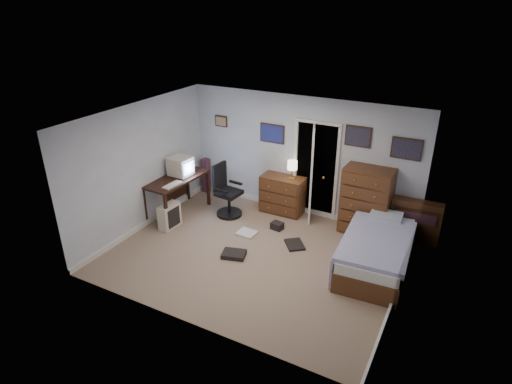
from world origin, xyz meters
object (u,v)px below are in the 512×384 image
Objects in this scene: computer_desk at (173,185)px; bed at (376,251)px; tall_dresser at (366,201)px; low_dresser at (283,195)px; office_chair at (226,196)px.

bed is (4.28, -0.01, -0.33)m from computer_desk.
low_dresser is at bearing -178.39° from tall_dresser.
bed is (2.27, -1.13, -0.09)m from low_dresser.
computer_desk is at bearing -150.15° from office_chair.
tall_dresser is (3.79, 1.10, 0.03)m from computer_desk.
computer_desk is 1.14m from office_chair.
tall_dresser reaches higher than low_dresser.
tall_dresser is at bearing -0.75° from low_dresser.
computer_desk is at bearing -150.82° from low_dresser.
computer_desk is 4.30m from bed.
computer_desk is 1.63× the size of low_dresser.
low_dresser is (0.99, 0.66, -0.03)m from office_chair.
low_dresser is (2.02, 1.12, -0.24)m from computer_desk.
tall_dresser is (2.77, 0.64, 0.24)m from office_chair.
office_chair is 0.84× the size of tall_dresser.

